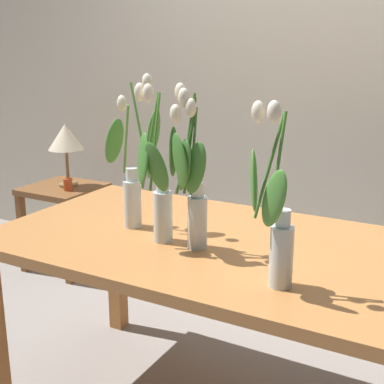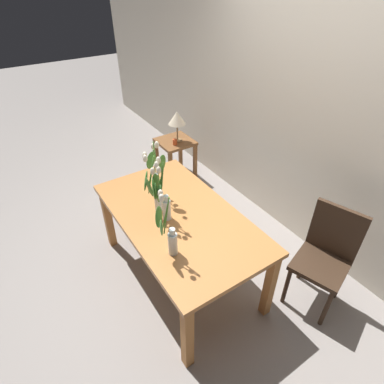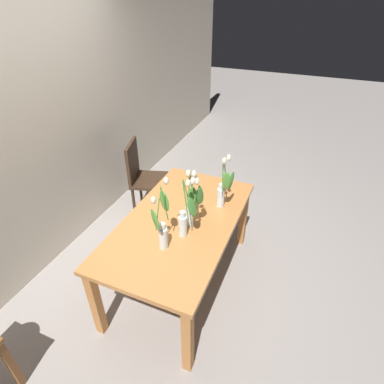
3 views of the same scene
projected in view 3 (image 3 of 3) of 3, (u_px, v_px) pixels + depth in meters
ground_plane at (182, 279)px, 3.04m from camera, size 18.00×18.00×0.00m
room_wall_rear at (35, 128)px, 2.73m from camera, size 9.00×0.10×2.70m
dining_table at (180, 229)px, 2.67m from camera, size 1.60×0.90×0.74m
tulip_vase_0 at (223, 190)px, 2.69m from camera, size 0.15×0.14×0.53m
tulip_vase_1 at (193, 204)px, 2.44m from camera, size 0.17×0.15×0.56m
tulip_vase_2 at (186, 218)px, 2.37m from camera, size 0.15×0.17×0.55m
tulip_vase_3 at (162, 228)px, 2.26m from camera, size 0.22×0.12×0.58m
dining_chair at (142, 175)px, 3.67m from camera, size 0.50×0.50×0.93m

